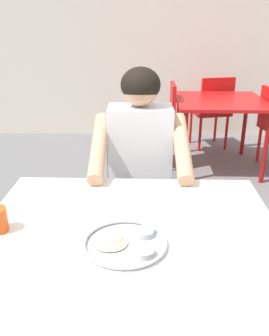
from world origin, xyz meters
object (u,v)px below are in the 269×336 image
table_foreground (130,251)px  chair_red_far (213,108)px  table_background_red (220,108)px  diner_foreground (140,165)px  thali_tray (126,243)px  chair_foreground (140,189)px  chair_red_left (162,119)px

table_foreground → chair_red_far: (0.84, 3.12, -0.18)m
table_background_red → chair_red_far: chair_red_far is taller
diner_foreground → table_foreground: bearing=-92.2°
diner_foreground → table_background_red: 1.99m
thali_tray → diner_foreground: (0.04, 0.75, -0.02)m
diner_foreground → table_background_red: size_ratio=1.37×
thali_tray → chair_foreground: chair_foreground is taller
chair_red_left → table_background_red: bearing=-1.6°
table_foreground → thali_tray: (-0.01, -0.07, 0.08)m
chair_foreground → table_background_red: (0.77, 1.62, 0.14)m
chair_foreground → chair_red_left: chair_red_left is taller
table_foreground → chair_foreground: bearing=88.5°
table_foreground → table_background_red: table_foreground is taller
table_foreground → thali_tray: size_ratio=3.83×
chair_red_left → chair_red_far: (0.62, 0.59, -0.01)m
thali_tray → table_background_red: bearing=72.7°
chair_red_far → chair_red_left: bearing=-136.2°
thali_tray → table_background_red: thali_tray is taller
table_foreground → chair_foreground: 0.92m
table_background_red → chair_red_left: size_ratio=1.04×
chair_red_left → chair_red_far: chair_red_left is taller
table_foreground → table_background_red: bearing=72.4°
table_foreground → thali_tray: bearing=-96.9°
diner_foreground → chair_red_far: bearing=71.6°
chair_foreground → chair_red_far: size_ratio=0.97×
table_foreground → thali_tray: 0.11m
diner_foreground → table_background_red: bearing=67.2°
table_background_red → chair_red_far: 0.62m
table_foreground → table_background_red: (0.80, 2.52, -0.04)m
chair_foreground → thali_tray: bearing=-91.9°
table_foreground → chair_red_far: chair_red_far is taller
chair_foreground → chair_red_left: (0.20, 1.63, 0.01)m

